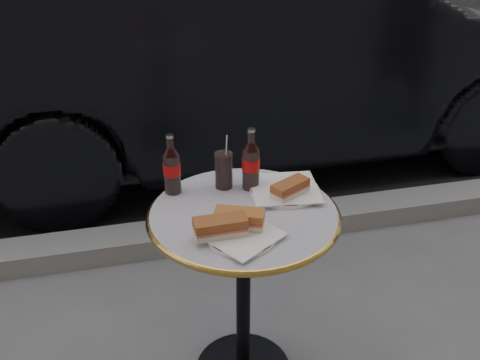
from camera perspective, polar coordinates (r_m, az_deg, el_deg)
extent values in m
cube|color=black|center=(6.62, -10.34, 13.80)|extent=(40.00, 8.00, 0.00)
cube|color=gray|center=(2.82, -4.05, -5.73)|extent=(40.00, 0.20, 0.12)
cylinder|color=white|center=(1.58, 0.16, -6.06)|extent=(0.27, 0.27, 0.01)
cylinder|color=white|center=(1.82, 4.76, -1.10)|extent=(0.30, 0.30, 0.01)
cube|color=#984F26|center=(1.56, -2.12, -5.11)|extent=(0.16, 0.08, 0.05)
cube|color=#AF612C|center=(1.60, -0.07, -4.23)|extent=(0.16, 0.12, 0.05)
cube|color=#964926|center=(1.77, 5.37, -0.96)|extent=(0.15, 0.12, 0.05)
cylinder|color=black|center=(1.82, -1.75, 1.05)|extent=(0.07, 0.07, 0.13)
imported|color=black|center=(3.59, 2.42, 13.76)|extent=(1.65, 4.44, 1.45)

